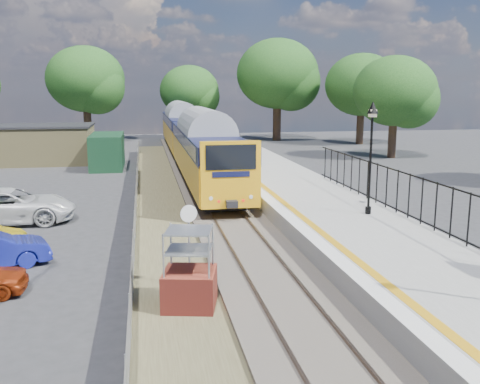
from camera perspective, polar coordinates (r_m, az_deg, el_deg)
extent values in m
plane|color=#2D2D30|center=(15.86, 4.24, -11.16)|extent=(120.00, 120.00, 0.00)
cube|color=#473F38|center=(25.19, -1.44, -2.55)|extent=(3.40, 80.00, 0.20)
cube|color=#4C472D|center=(23.01, -7.84, -4.13)|extent=(2.60, 70.00, 0.06)
cube|color=brown|center=(25.07, -3.07, -2.35)|extent=(0.07, 80.00, 0.14)
cube|color=brown|center=(25.28, 0.17, -2.22)|extent=(0.07, 80.00, 0.14)
cube|color=gray|center=(24.23, 9.16, -2.38)|extent=(5.00, 70.00, 0.90)
cube|color=silver|center=(23.49, 4.01, -1.55)|extent=(0.50, 70.00, 0.01)
cube|color=orange|center=(23.61, 5.19, -1.50)|extent=(0.30, 70.00, 0.01)
cylinder|color=black|center=(22.69, 13.50, -1.90)|extent=(0.24, 0.24, 0.30)
cylinder|color=black|center=(22.36, 13.71, 2.73)|extent=(0.10, 0.10, 3.70)
cube|color=black|center=(22.18, 13.94, 7.72)|extent=(0.08, 0.08, 0.30)
cube|color=beige|center=(22.17, 13.96, 8.16)|extent=(0.26, 0.26, 0.30)
cone|color=black|center=(22.16, 13.99, 8.75)|extent=(0.44, 0.44, 0.50)
cube|color=black|center=(19.91, 21.04, 0.62)|extent=(0.05, 26.00, 0.05)
cube|color=#968855|center=(47.16, -20.38, 4.76)|extent=(8.00, 6.00, 3.00)
cube|color=black|center=(47.04, -20.50, 6.64)|extent=(8.20, 6.20, 0.15)
cube|color=#13351C|center=(42.56, -13.96, 4.26)|extent=(2.40, 6.00, 2.60)
cylinder|color=#332319|center=(64.65, -15.92, 6.87)|extent=(0.88, 0.88, 3.85)
ellipsoid|color=#174517|center=(64.54, -16.17, 11.49)|extent=(8.80, 8.80, 7.48)
cylinder|color=#332319|center=(66.61, -5.35, 7.03)|extent=(0.72, 0.72, 3.15)
ellipsoid|color=#174517|center=(66.47, -5.41, 10.71)|extent=(7.20, 7.20, 6.12)
cylinder|color=#332319|center=(64.30, 3.95, 7.39)|extent=(0.96, 0.96, 4.20)
ellipsoid|color=#174517|center=(64.21, 4.02, 12.47)|extent=(9.60, 9.60, 8.16)
cylinder|color=#332319|center=(61.18, 12.68, 6.65)|extent=(0.80, 0.80, 3.50)
ellipsoid|color=#174517|center=(61.03, 12.87, 11.10)|extent=(8.00, 8.00, 6.80)
cylinder|color=#332319|center=(49.47, 15.92, 5.37)|extent=(0.72, 0.72, 3.15)
ellipsoid|color=#174517|center=(49.28, 16.18, 10.32)|extent=(7.20, 7.20, 6.12)
cube|color=orange|center=(33.57, -3.79, 3.55)|extent=(2.80, 20.00, 1.90)
cube|color=#0E1235|center=(33.43, -3.82, 5.76)|extent=(2.82, 20.00, 0.90)
cube|color=black|center=(33.43, -3.82, 5.76)|extent=(2.82, 18.00, 0.70)
cube|color=black|center=(33.74, -3.77, 1.56)|extent=(2.00, 18.00, 0.45)
cube|color=orange|center=(53.99, -6.30, 6.26)|extent=(2.80, 20.00, 1.90)
cube|color=#0E1235|center=(53.90, -6.33, 7.64)|extent=(2.82, 20.00, 0.90)
cube|color=black|center=(53.90, -6.33, 7.64)|extent=(2.82, 18.00, 0.70)
cube|color=black|center=(54.09, -6.28, 5.01)|extent=(2.00, 18.00, 0.45)
cube|color=black|center=(23.36, -0.97, 3.72)|extent=(2.24, 0.04, 1.10)
cube|color=maroon|center=(14.98, -5.38, -10.31)|extent=(1.68, 1.68, 1.08)
cylinder|color=#999EA3|center=(16.20, -5.44, -6.30)|extent=(0.06, 0.06, 2.34)
cylinder|color=silver|center=(15.85, -5.50, -2.31)|extent=(0.51, 0.17, 0.52)
imported|color=silver|center=(26.18, -23.38, -1.39)|extent=(5.80, 2.87, 1.58)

